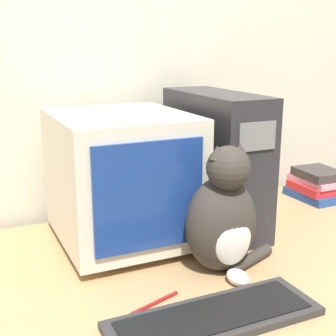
{
  "coord_description": "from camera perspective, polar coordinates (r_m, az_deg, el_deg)",
  "views": [
    {
      "loc": [
        -0.54,
        -0.64,
        1.32
      ],
      "look_at": [
        -0.01,
        0.52,
        0.98
      ],
      "focal_mm": 50.0,
      "sensor_mm": 36.0,
      "label": 1
    }
  ],
  "objects": [
    {
      "name": "wall_back",
      "position": [
        1.72,
        -6.44,
        12.43
      ],
      "size": [
        7.0,
        0.05,
        2.5
      ],
      "color": "beige",
      "rests_on": "ground_plane"
    },
    {
      "name": "crt_monitor",
      "position": [
        1.43,
        -5.68,
        -1.14
      ],
      "size": [
        0.39,
        0.45,
        0.41
      ],
      "color": "beige",
      "rests_on": "desk"
    },
    {
      "name": "computer_tower",
      "position": [
        1.56,
        5.75,
        0.84
      ],
      "size": [
        0.17,
        0.46,
        0.45
      ],
      "color": "#28282D",
      "rests_on": "desk"
    },
    {
      "name": "keyboard",
      "position": [
        1.1,
        5.67,
        -17.72
      ],
      "size": [
        0.49,
        0.17,
        0.02
      ],
      "color": "#2D2D2D",
      "rests_on": "desk"
    },
    {
      "name": "cat",
      "position": [
        1.27,
        6.77,
        -6.08
      ],
      "size": [
        0.28,
        0.21,
        0.36
      ],
      "rotation": [
        0.0,
        0.0,
        -0.01
      ],
      "color": "#38332D",
      "rests_on": "desk"
    },
    {
      "name": "book_stack",
      "position": [
        1.96,
        17.6,
        -1.93
      ],
      "size": [
        0.16,
        0.21,
        0.12
      ],
      "color": "#234793",
      "rests_on": "desk"
    },
    {
      "name": "pen",
      "position": [
        1.16,
        -1.64,
        -16.13
      ],
      "size": [
        0.14,
        0.05,
        0.01
      ],
      "color": "maroon",
      "rests_on": "desk"
    }
  ]
}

